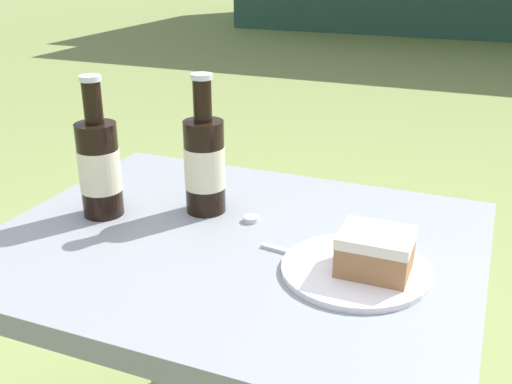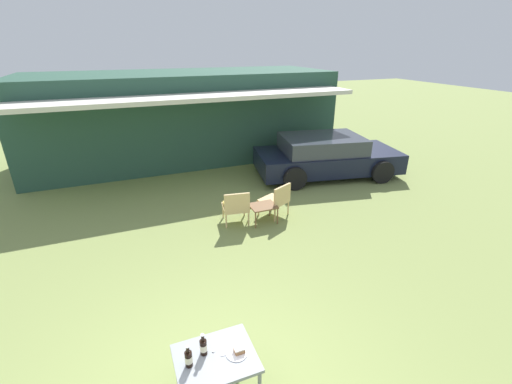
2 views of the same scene
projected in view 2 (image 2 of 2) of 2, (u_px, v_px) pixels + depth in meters
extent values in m
cube|color=#284C3D|center=(184.00, 116.00, 11.78)|extent=(9.88, 3.56, 2.86)
cube|color=silver|center=(197.00, 98.00, 9.39)|extent=(9.38, 1.20, 0.12)
cube|color=black|center=(327.00, 160.00, 10.36)|extent=(4.48, 2.57, 0.57)
cube|color=#383D47|center=(322.00, 144.00, 10.11)|extent=(2.59, 2.08, 0.46)
cylinder|color=black|center=(353.00, 153.00, 11.50)|extent=(0.68, 0.32, 0.65)
cylinder|color=black|center=(382.00, 172.00, 9.79)|extent=(0.68, 0.32, 0.65)
cylinder|color=black|center=(277.00, 158.00, 11.03)|extent=(0.68, 0.32, 0.65)
cylinder|color=black|center=(295.00, 178.00, 9.33)|extent=(0.68, 0.32, 0.65)
cylinder|color=tan|center=(244.00, 209.00, 7.96)|extent=(0.04, 0.04, 0.33)
cylinder|color=tan|center=(223.00, 211.00, 7.86)|extent=(0.04, 0.04, 0.33)
cylinder|color=tan|center=(249.00, 219.00, 7.52)|extent=(0.04, 0.04, 0.33)
cylinder|color=tan|center=(226.00, 221.00, 7.42)|extent=(0.04, 0.04, 0.33)
cube|color=tan|center=(235.00, 207.00, 7.61)|extent=(0.63, 0.62, 0.06)
cube|color=tan|center=(237.00, 202.00, 7.30)|extent=(0.55, 0.13, 0.40)
cube|color=gold|center=(235.00, 205.00, 7.59)|extent=(0.56, 0.54, 0.05)
cylinder|color=tan|center=(272.00, 202.00, 8.33)|extent=(0.04, 0.04, 0.33)
cylinder|color=tan|center=(259.00, 209.00, 7.99)|extent=(0.04, 0.04, 0.33)
cylinder|color=tan|center=(288.00, 208.00, 8.03)|extent=(0.04, 0.04, 0.33)
cylinder|color=tan|center=(275.00, 215.00, 7.69)|extent=(0.04, 0.04, 0.33)
cube|color=tan|center=(274.00, 201.00, 7.93)|extent=(0.74, 0.74, 0.06)
cube|color=tan|center=(282.00, 194.00, 7.68)|extent=(0.52, 0.29, 0.40)
cube|color=brown|center=(263.00, 206.00, 7.59)|extent=(0.57, 0.47, 0.03)
cylinder|color=brown|center=(256.00, 220.00, 7.40)|extent=(0.03, 0.03, 0.38)
cylinder|color=brown|center=(278.00, 216.00, 7.58)|extent=(0.03, 0.03, 0.38)
cylinder|color=brown|center=(249.00, 212.00, 7.76)|extent=(0.03, 0.03, 0.38)
cylinder|color=brown|center=(270.00, 208.00, 7.94)|extent=(0.03, 0.03, 0.38)
cube|color=gray|center=(215.00, 358.00, 3.60)|extent=(0.84, 0.68, 0.04)
cylinder|color=gray|center=(177.00, 370.00, 3.86)|extent=(0.04, 0.04, 0.64)
cylinder|color=gray|center=(241.00, 349.00, 4.12)|extent=(0.04, 0.04, 0.64)
cylinder|color=white|center=(237.00, 353.00, 3.63)|extent=(0.23, 0.23, 0.01)
cube|color=#9E6B42|center=(239.00, 350.00, 3.63)|extent=(0.11, 0.09, 0.05)
cube|color=silver|center=(239.00, 348.00, 3.62)|extent=(0.11, 0.09, 0.02)
cylinder|color=black|center=(203.00, 347.00, 3.60)|extent=(0.08, 0.08, 0.18)
cylinder|color=black|center=(203.00, 338.00, 3.54)|extent=(0.03, 0.03, 0.08)
cylinder|color=silver|center=(202.00, 335.00, 3.53)|extent=(0.04, 0.04, 0.01)
cylinder|color=beige|center=(203.00, 347.00, 3.60)|extent=(0.08, 0.08, 0.08)
cylinder|color=black|center=(189.00, 359.00, 3.46)|extent=(0.08, 0.08, 0.18)
cylinder|color=black|center=(188.00, 350.00, 3.41)|extent=(0.03, 0.03, 0.08)
cylinder|color=silver|center=(187.00, 347.00, 3.39)|extent=(0.04, 0.04, 0.01)
cylinder|color=beige|center=(189.00, 359.00, 3.46)|extent=(0.08, 0.08, 0.08)
cube|color=silver|center=(230.00, 354.00, 3.62)|extent=(0.19, 0.04, 0.01)
cylinder|color=silver|center=(213.00, 351.00, 3.65)|extent=(0.03, 0.03, 0.01)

